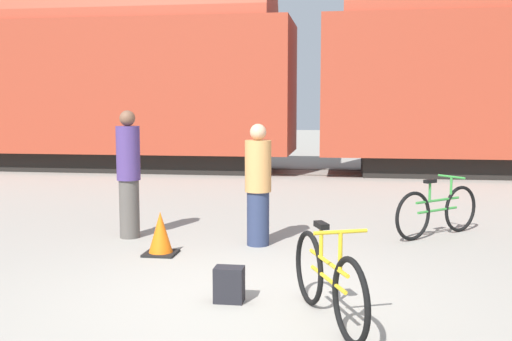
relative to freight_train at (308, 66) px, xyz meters
name	(u,v)px	position (x,y,z in m)	size (l,w,h in m)	color
ground_plane	(232,299)	(0.00, -11.19, -2.95)	(80.00, 80.00, 0.00)	gray
freight_train	(308,66)	(0.00, 0.00, 0.00)	(57.81, 2.92, 5.59)	black
rail_near	(305,175)	(0.00, -0.72, -2.94)	(69.81, 0.07, 0.01)	#4C4238
rail_far	(308,169)	(0.00, 0.72, -2.94)	(69.81, 0.07, 0.01)	#4C4238
bicycle_green	(438,211)	(2.39, -7.95, -2.58)	(1.30, 1.21, 0.86)	black
bicycle_yellow	(328,280)	(0.93, -11.66, -2.58)	(0.70, 1.59, 0.87)	black
person_in_tan	(258,185)	(-0.08, -8.90, -2.13)	(0.35, 0.35, 1.64)	#283351
person_in_purple	(129,174)	(-1.96, -8.71, -2.04)	(0.33, 0.33, 1.81)	#514C47
backpack	(229,284)	(-0.02, -11.26, -2.78)	(0.28, 0.20, 0.34)	black
traffic_cone	(160,235)	(-1.23, -9.59, -2.70)	(0.40, 0.40, 0.55)	black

